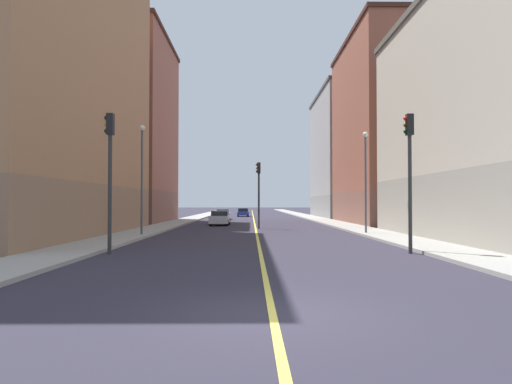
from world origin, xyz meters
TOP-DOWN VIEW (x-y plane):
  - ground_plane at (0.00, 0.00)m, footprint 400.00×400.00m
  - sidewalk_left at (8.15, 49.00)m, footprint 2.80×168.00m
  - sidewalk_right at (-8.15, 49.00)m, footprint 2.80×168.00m
  - lane_center_stripe at (0.00, 49.00)m, footprint 0.16×154.00m
  - building_left_mid at (14.62, 38.14)m, footprint 10.43×17.65m
  - building_left_far at (14.62, 57.96)m, footprint 10.43×19.37m
  - building_right_corner at (-14.62, 20.52)m, footprint 10.43×24.10m
  - building_right_midblock at (-14.62, 41.50)m, footprint 10.43×15.68m
  - traffic_light_left_near at (6.34, 10.59)m, footprint 0.40×0.32m
  - traffic_light_right_near at (-6.37, 10.59)m, footprint 0.40×0.32m
  - traffic_light_median_far at (0.25, 29.37)m, footprint 0.40×0.32m
  - street_lamp_left_near at (7.35, 22.02)m, footprint 0.36×0.36m
  - street_lamp_right_near at (-7.35, 20.47)m, footprint 0.36×0.36m
  - car_blue at (-1.61, 63.12)m, footprint 1.90×4.60m
  - car_silver at (-3.35, 35.28)m, footprint 1.83×4.56m
  - car_white at (-3.98, 50.43)m, footprint 1.80×4.22m

SIDE VIEW (x-z plane):
  - ground_plane at x=0.00m, z-range 0.00..0.00m
  - lane_center_stripe at x=0.00m, z-range 0.00..0.01m
  - sidewalk_left at x=8.15m, z-range 0.00..0.15m
  - sidewalk_right at x=-8.15m, z-range 0.00..0.15m
  - car_blue at x=-1.61m, z-range -0.01..1.29m
  - car_white at x=-3.98m, z-range 0.00..1.30m
  - car_silver at x=-3.35m, z-range -0.01..1.37m
  - traffic_light_median_far at x=0.25m, z-range 0.84..6.35m
  - traffic_light_right_near at x=-6.37m, z-range 0.88..6.80m
  - traffic_light_left_near at x=6.34m, z-range 0.88..6.81m
  - street_lamp_left_near at x=7.35m, z-range 0.90..7.70m
  - street_lamp_right_near at x=-7.35m, z-range 0.90..7.86m
  - building_left_far at x=14.62m, z-range 0.01..18.19m
  - building_left_mid at x=14.62m, z-range 0.01..19.12m
  - building_right_midblock at x=-14.62m, z-range 0.01..20.38m
  - building_right_corner at x=-14.62m, z-range 0.01..22.45m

